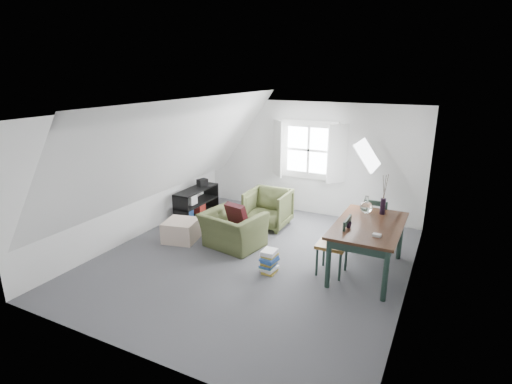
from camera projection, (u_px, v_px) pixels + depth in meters
The scene contains 24 objects.
floor at pixel (253, 260), 6.89m from camera, with size 5.50×5.50×0.00m, color #4A4B4F.
ceiling at pixel (252, 113), 6.16m from camera, with size 5.50×5.50×0.00m, color white.
wall_back at pixel (309, 159), 8.88m from camera, with size 5.00×5.00×0.00m, color silver.
wall_front at pixel (133, 258), 4.18m from camera, with size 5.00×5.00×0.00m, color silver.
wall_left at pixel (136, 173), 7.61m from camera, with size 5.50×5.50×0.00m, color silver.
wall_right at pixel (415, 214), 5.45m from camera, with size 5.50×5.50×0.00m, color silver.
slope_left at pixel (174, 151), 7.04m from camera, with size 5.50×5.50×0.00m, color white.
slope_right at pixel (349, 169), 5.71m from camera, with size 5.50×5.50×0.00m, color white.
dormer_window at pixel (308, 150), 8.76m from camera, with size 1.71×0.35×1.30m.
skylight at pixel (367, 155), 6.83m from camera, with size 0.55×0.75×0.04m, color white.
armchair_near at pixel (233, 246), 7.41m from camera, with size 1.02×0.89×0.66m, color #414924.
armchair_far at pixel (268, 226), 8.39m from camera, with size 0.83×0.86×0.78m, color #414924.
throw_pillow at pixel (237, 214), 7.37m from camera, with size 0.42×0.12×0.42m, color #3A1015.
ottoman at pixel (181, 230), 7.63m from camera, with size 0.59×0.59×0.39m, color #C3AA97.
dining_table at pixel (369, 230), 6.27m from camera, with size 1.00×1.67×0.83m.
demijohn at pixel (366, 207), 6.65m from camera, with size 0.21×0.21×0.30m.
vase_twigs at pixel (383, 205), 6.62m from camera, with size 0.09×0.10×0.68m.
cup at pixel (348, 228), 6.09m from camera, with size 0.09×0.09×0.09m, color black.
paper_box at pixel (377, 235), 5.76m from camera, with size 0.12×0.08×0.04m, color white.
dining_chair_far at pixel (376, 222), 7.21m from camera, with size 0.45×0.45×0.97m.
dining_chair_near at pixel (335, 244), 6.28m from camera, with size 0.46×0.46×0.98m.
media_shelf at pixel (196, 204), 8.91m from camera, with size 0.40×1.21×0.62m.
electronics_box at pixel (202, 183), 9.04m from camera, with size 0.16×0.22×0.18m, color black.
magazine_stack at pixel (269, 261), 6.42m from camera, with size 0.28×0.34×0.38m.
Camera 1 is at (2.87, -5.56, 3.13)m, focal length 28.00 mm.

